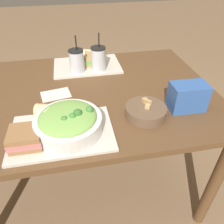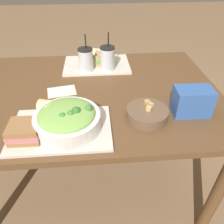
{
  "view_description": "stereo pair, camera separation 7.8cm",
  "coord_description": "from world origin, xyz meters",
  "px_view_note": "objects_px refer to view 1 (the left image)",
  "views": [
    {
      "loc": [
        -0.02,
        -0.96,
        1.34
      ],
      "look_at": [
        0.12,
        -0.26,
        0.8
      ],
      "focal_mm": 35.0,
      "sensor_mm": 36.0,
      "label": 1
    },
    {
      "loc": [
        0.06,
        -0.97,
        1.34
      ],
      "look_at": [
        0.12,
        -0.26,
        0.8
      ],
      "focal_mm": 35.0,
      "sensor_mm": 36.0,
      "label": 2
    }
  ],
  "objects_px": {
    "drink_cup_red": "(98,59)",
    "napkin_folded": "(56,95)",
    "sandwich_near": "(26,138)",
    "salad_bowl": "(68,122)",
    "drink_cup_dark": "(77,62)",
    "baguette_near": "(54,111)",
    "baguette_far": "(83,54)",
    "chip_bag": "(188,97)",
    "soup_bowl": "(146,111)",
    "sandwich_far": "(94,59)"
  },
  "relations": [
    {
      "from": "baguette_near",
      "to": "napkin_folded",
      "type": "height_order",
      "value": "baguette_near"
    },
    {
      "from": "salad_bowl",
      "to": "sandwich_near",
      "type": "bearing_deg",
      "value": -164.89
    },
    {
      "from": "chip_bag",
      "to": "napkin_folded",
      "type": "relative_size",
      "value": 1.02
    },
    {
      "from": "drink_cup_dark",
      "to": "napkin_folded",
      "type": "distance_m",
      "value": 0.26
    },
    {
      "from": "drink_cup_red",
      "to": "baguette_near",
      "type": "bearing_deg",
      "value": -121.16
    },
    {
      "from": "chip_bag",
      "to": "napkin_folded",
      "type": "xyz_separation_m",
      "value": [
        -0.59,
        0.22,
        -0.06
      ]
    },
    {
      "from": "salad_bowl",
      "to": "soup_bowl",
      "type": "relative_size",
      "value": 1.45
    },
    {
      "from": "drink_cup_dark",
      "to": "chip_bag",
      "type": "bearing_deg",
      "value": -43.64
    },
    {
      "from": "drink_cup_red",
      "to": "napkin_folded",
      "type": "bearing_deg",
      "value": -139.22
    },
    {
      "from": "chip_bag",
      "to": "napkin_folded",
      "type": "distance_m",
      "value": 0.63
    },
    {
      "from": "sandwich_near",
      "to": "sandwich_far",
      "type": "xyz_separation_m",
      "value": [
        0.33,
        0.63,
        0.0
      ]
    },
    {
      "from": "sandwich_near",
      "to": "baguette_far",
      "type": "height_order",
      "value": "sandwich_near"
    },
    {
      "from": "napkin_folded",
      "to": "sandwich_near",
      "type": "bearing_deg",
      "value": -105.94
    },
    {
      "from": "drink_cup_dark",
      "to": "soup_bowl",
      "type": "bearing_deg",
      "value": -60.03
    },
    {
      "from": "sandwich_near",
      "to": "baguette_far",
      "type": "bearing_deg",
      "value": 70.33
    },
    {
      "from": "baguette_near",
      "to": "baguette_far",
      "type": "bearing_deg",
      "value": -0.26
    },
    {
      "from": "baguette_far",
      "to": "drink_cup_red",
      "type": "height_order",
      "value": "drink_cup_red"
    },
    {
      "from": "drink_cup_dark",
      "to": "chip_bag",
      "type": "xyz_separation_m",
      "value": [
        0.46,
        -0.44,
        -0.01
      ]
    },
    {
      "from": "sandwich_near",
      "to": "drink_cup_red",
      "type": "distance_m",
      "value": 0.65
    },
    {
      "from": "baguette_far",
      "to": "chip_bag",
      "type": "distance_m",
      "value": 0.74
    },
    {
      "from": "chip_bag",
      "to": "napkin_folded",
      "type": "bearing_deg",
      "value": 160.18
    },
    {
      "from": "soup_bowl",
      "to": "sandwich_near",
      "type": "relative_size",
      "value": 1.49
    },
    {
      "from": "chip_bag",
      "to": "napkin_folded",
      "type": "height_order",
      "value": "chip_bag"
    },
    {
      "from": "soup_bowl",
      "to": "baguette_far",
      "type": "xyz_separation_m",
      "value": [
        -0.21,
        0.64,
        0.02
      ]
    },
    {
      "from": "drink_cup_dark",
      "to": "sandwich_near",
      "type": "bearing_deg",
      "value": -111.85
    },
    {
      "from": "baguette_far",
      "to": "sandwich_far",
      "type": "bearing_deg",
      "value": -131.55
    },
    {
      "from": "baguette_near",
      "to": "drink_cup_dark",
      "type": "bearing_deg",
      "value": -0.65
    },
    {
      "from": "sandwich_near",
      "to": "baguette_near",
      "type": "bearing_deg",
      "value": 56.22
    },
    {
      "from": "soup_bowl",
      "to": "drink_cup_red",
      "type": "relative_size",
      "value": 0.83
    },
    {
      "from": "salad_bowl",
      "to": "drink_cup_dark",
      "type": "xyz_separation_m",
      "value": [
        0.07,
        0.51,
        0.01
      ]
    },
    {
      "from": "sandwich_near",
      "to": "drink_cup_dark",
      "type": "relative_size",
      "value": 0.57
    },
    {
      "from": "soup_bowl",
      "to": "baguette_far",
      "type": "height_order",
      "value": "baguette_far"
    },
    {
      "from": "soup_bowl",
      "to": "sandwich_near",
      "type": "xyz_separation_m",
      "value": [
        -0.49,
        -0.1,
        0.02
      ]
    },
    {
      "from": "sandwich_far",
      "to": "napkin_folded",
      "type": "height_order",
      "value": "sandwich_far"
    },
    {
      "from": "sandwich_near",
      "to": "napkin_folded",
      "type": "distance_m",
      "value": 0.35
    },
    {
      "from": "baguette_far",
      "to": "drink_cup_red",
      "type": "relative_size",
      "value": 0.64
    },
    {
      "from": "chip_bag",
      "to": "sandwich_far",
      "type": "bearing_deg",
      "value": 125.46
    },
    {
      "from": "sandwich_near",
      "to": "soup_bowl",
      "type": "bearing_deg",
      "value": 11.76
    },
    {
      "from": "chip_bag",
      "to": "drink_cup_red",
      "type": "bearing_deg",
      "value": 128.57
    },
    {
      "from": "sandwich_far",
      "to": "drink_cup_dark",
      "type": "distance_m",
      "value": 0.14
    },
    {
      "from": "sandwich_near",
      "to": "napkin_folded",
      "type": "bearing_deg",
      "value": 74.74
    },
    {
      "from": "sandwich_near",
      "to": "chip_bag",
      "type": "xyz_separation_m",
      "value": [
        0.68,
        0.11,
        0.02
      ]
    },
    {
      "from": "baguette_far",
      "to": "chip_bag",
      "type": "relative_size",
      "value": 0.86
    },
    {
      "from": "sandwich_far",
      "to": "drink_cup_red",
      "type": "bearing_deg",
      "value": -72.32
    },
    {
      "from": "soup_bowl",
      "to": "baguette_near",
      "type": "height_order",
      "value": "baguette_near"
    },
    {
      "from": "soup_bowl",
      "to": "drink_cup_red",
      "type": "distance_m",
      "value": 0.48
    },
    {
      "from": "drink_cup_dark",
      "to": "chip_bag",
      "type": "relative_size",
      "value": 1.31
    },
    {
      "from": "chip_bag",
      "to": "soup_bowl",
      "type": "bearing_deg",
      "value": -173.6
    },
    {
      "from": "sandwich_near",
      "to": "chip_bag",
      "type": "relative_size",
      "value": 0.75
    },
    {
      "from": "baguette_far",
      "to": "drink_cup_dark",
      "type": "relative_size",
      "value": 0.66
    }
  ]
}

